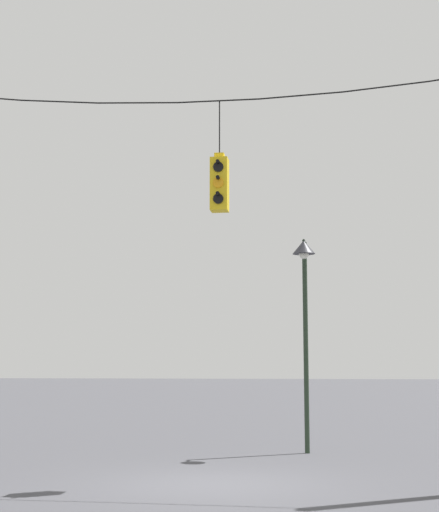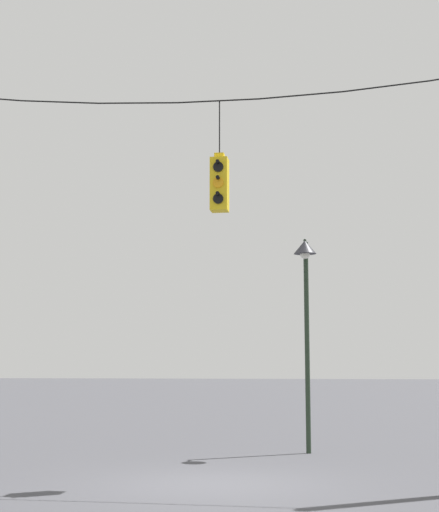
# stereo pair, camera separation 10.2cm
# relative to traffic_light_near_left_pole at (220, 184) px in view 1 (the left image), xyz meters

# --- Properties ---
(ground_plane) EXTENTS (200.00, 200.00, 0.00)m
(ground_plane) POSITION_rel_traffic_light_near_left_pole_xyz_m (-0.02, -0.43, -5.66)
(ground_plane) COLOR #424247
(span_wire) EXTENTS (11.49, 0.03, 0.43)m
(span_wire) POSITION_rel_traffic_light_near_left_pole_xyz_m (-0.02, 0.00, 1.82)
(span_wire) COLOR black
(traffic_light_near_left_pole) EXTENTS (0.34, 0.58, 2.23)m
(traffic_light_near_left_pole) POSITION_rel_traffic_light_near_left_pole_xyz_m (0.00, 0.00, 0.00)
(traffic_light_near_left_pole) COLOR yellow
(street_lamp) EXTENTS (0.55, 0.95, 5.21)m
(street_lamp) POSITION_rel_traffic_light_near_left_pole_xyz_m (1.52, 4.45, -1.59)
(street_lamp) COLOR #233323
(street_lamp) RESTS_ON ground_plane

